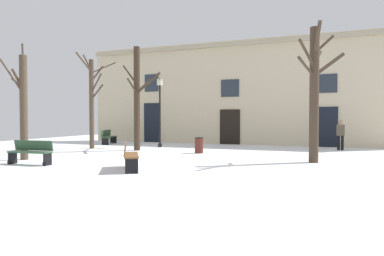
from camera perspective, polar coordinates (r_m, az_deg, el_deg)
name	(u,v)px	position (r m, az deg, el deg)	size (l,w,h in m)	color
ground_plane	(176,160)	(13.55, -2.62, -5.37)	(32.14, 32.14, 0.00)	white
building_facade	(232,92)	(21.99, 6.65, 5.99)	(20.09, 0.60, 6.53)	beige
tree_left_of_center	(315,89)	(13.56, 19.80, 6.13)	(1.67, 1.97, 5.04)	#423326
tree_foreground	(23,105)	(15.16, -26.33, 3.48)	(1.44, 1.06, 4.50)	#4C3D2D
tree_center	(137,97)	(17.81, -9.08, 5.11)	(2.39, 2.43, 5.30)	#382B1E
tree_right_of_center	(92,100)	(19.37, -16.34, 4.57)	(0.99, 2.38, 5.02)	#4C3D2D
streetlamp	(160,105)	(19.56, -5.38, 3.85)	(0.30, 0.30, 3.95)	black
litter_bin	(199,145)	(16.16, 1.17, -2.89)	(0.42, 0.42, 0.74)	#4C1E19
bench_back_to_back_right	(31,152)	(13.52, -25.29, -3.62)	(1.68, 0.57, 0.86)	#2D4C33
bench_far_corner	(130,155)	(11.19, -10.35, -4.47)	(1.29, 1.74, 0.88)	brown
bench_near_lamp	(108,137)	(22.59, -13.76, -1.41)	(1.02, 1.93, 0.90)	#2D4C33
person_near_bench	(341,134)	(19.20, 23.53, -0.88)	(0.40, 0.26, 1.56)	black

